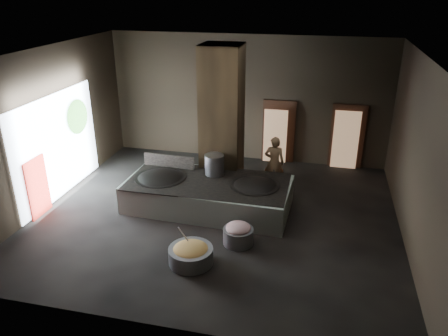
% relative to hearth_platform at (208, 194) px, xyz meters
% --- Properties ---
extents(floor, '(10.00, 9.00, 0.10)m').
position_rel_hearth_platform_xyz_m(floor, '(0.36, -0.40, -0.46)').
color(floor, black).
rests_on(floor, ground).
extents(ceiling, '(10.00, 9.00, 0.10)m').
position_rel_hearth_platform_xyz_m(ceiling, '(0.36, -0.40, 4.14)').
color(ceiling, black).
rests_on(ceiling, back_wall).
extents(back_wall, '(10.00, 0.10, 4.50)m').
position_rel_hearth_platform_xyz_m(back_wall, '(0.36, 4.15, 1.84)').
color(back_wall, black).
rests_on(back_wall, ground).
extents(front_wall, '(10.00, 0.10, 4.50)m').
position_rel_hearth_platform_xyz_m(front_wall, '(0.36, -4.95, 1.84)').
color(front_wall, black).
rests_on(front_wall, ground).
extents(left_wall, '(0.10, 9.00, 4.50)m').
position_rel_hearth_platform_xyz_m(left_wall, '(-4.69, -0.40, 1.84)').
color(left_wall, black).
rests_on(left_wall, ground).
extents(right_wall, '(0.10, 9.00, 4.50)m').
position_rel_hearth_platform_xyz_m(right_wall, '(5.41, -0.40, 1.84)').
color(right_wall, black).
rests_on(right_wall, ground).
extents(pillar, '(1.20, 1.20, 4.50)m').
position_rel_hearth_platform_xyz_m(pillar, '(0.06, 1.50, 1.84)').
color(pillar, black).
rests_on(pillar, ground).
extents(hearth_platform, '(4.78, 2.43, 0.82)m').
position_rel_hearth_platform_xyz_m(hearth_platform, '(0.00, 0.00, 0.00)').
color(hearth_platform, '#B9CDBA').
rests_on(hearth_platform, ground).
extents(platform_cap, '(4.60, 2.21, 0.03)m').
position_rel_hearth_platform_xyz_m(platform_cap, '(0.00, 0.00, 0.41)').
color(platform_cap, black).
rests_on(platform_cap, hearth_platform).
extents(wok_left, '(1.48, 1.48, 0.41)m').
position_rel_hearth_platform_xyz_m(wok_left, '(-1.45, -0.05, 0.34)').
color(wok_left, black).
rests_on(wok_left, hearth_platform).
extents(wok_left_rim, '(1.51, 1.51, 0.05)m').
position_rel_hearth_platform_xyz_m(wok_left_rim, '(-1.45, -0.05, 0.41)').
color(wok_left_rim, black).
rests_on(wok_left_rim, hearth_platform).
extents(wok_right, '(1.38, 1.38, 0.39)m').
position_rel_hearth_platform_xyz_m(wok_right, '(1.35, 0.05, 0.34)').
color(wok_right, black).
rests_on(wok_right, hearth_platform).
extents(wok_right_rim, '(1.41, 1.41, 0.05)m').
position_rel_hearth_platform_xyz_m(wok_right_rim, '(1.35, 0.05, 0.41)').
color(wok_right_rim, black).
rests_on(wok_right_rim, hearth_platform).
extents(stock_pot, '(0.57, 0.57, 0.61)m').
position_rel_hearth_platform_xyz_m(stock_pot, '(0.05, 0.55, 0.72)').
color(stock_pot, '#95979C').
rests_on(stock_pot, hearth_platform).
extents(splash_guard, '(1.64, 0.13, 0.41)m').
position_rel_hearth_platform_xyz_m(splash_guard, '(-1.45, 0.75, 0.62)').
color(splash_guard, black).
rests_on(splash_guard, hearth_platform).
extents(cook, '(0.64, 0.42, 1.72)m').
position_rel_hearth_platform_xyz_m(cook, '(1.69, 1.78, 0.45)').
color(cook, '#95704B').
rests_on(cook, ground).
extents(veg_basin, '(1.34, 1.34, 0.39)m').
position_rel_hearth_platform_xyz_m(veg_basin, '(0.31, -2.77, -0.21)').
color(veg_basin, slate).
rests_on(veg_basin, ground).
extents(veg_fill, '(0.87, 0.87, 0.27)m').
position_rel_hearth_platform_xyz_m(veg_fill, '(0.31, -2.77, -0.06)').
color(veg_fill, '#AAB356').
rests_on(veg_fill, veg_basin).
extents(ladle, '(0.31, 0.33, 0.75)m').
position_rel_hearth_platform_xyz_m(ladle, '(0.16, -2.62, 0.14)').
color(ladle, '#95979C').
rests_on(ladle, veg_basin).
extents(meat_basin, '(0.90, 0.90, 0.42)m').
position_rel_hearth_platform_xyz_m(meat_basin, '(1.24, -1.71, -0.20)').
color(meat_basin, slate).
rests_on(meat_basin, ground).
extents(meat_fill, '(0.64, 0.64, 0.24)m').
position_rel_hearth_platform_xyz_m(meat_fill, '(1.24, -1.71, 0.04)').
color(meat_fill, '#C5767D').
rests_on(meat_fill, meat_basin).
extents(doorway_near, '(1.18, 0.08, 2.38)m').
position_rel_hearth_platform_xyz_m(doorway_near, '(1.56, 4.05, 0.69)').
color(doorway_near, black).
rests_on(doorway_near, ground).
extents(doorway_near_glow, '(0.82, 0.04, 1.95)m').
position_rel_hearth_platform_xyz_m(doorway_near_glow, '(1.47, 3.76, 0.64)').
color(doorway_near_glow, '#8C6647').
rests_on(doorway_near_glow, ground).
extents(doorway_far, '(1.18, 0.08, 2.38)m').
position_rel_hearth_platform_xyz_m(doorway_far, '(3.96, 4.05, 0.69)').
color(doorway_far, black).
rests_on(doorway_far, ground).
extents(doorway_far_glow, '(0.88, 0.04, 2.08)m').
position_rel_hearth_platform_xyz_m(doorway_far_glow, '(3.91, 3.91, 0.64)').
color(doorway_far_glow, '#8C6647').
rests_on(doorway_far_glow, ground).
extents(left_opening, '(0.04, 4.20, 3.10)m').
position_rel_hearth_platform_xyz_m(left_opening, '(-4.59, -0.20, 1.19)').
color(left_opening, white).
rests_on(left_opening, ground).
extents(pavilion_sliver, '(0.05, 0.90, 1.70)m').
position_rel_hearth_platform_xyz_m(pavilion_sliver, '(-4.52, -1.50, 0.44)').
color(pavilion_sliver, maroon).
rests_on(pavilion_sliver, ground).
extents(tree_silhouette, '(0.28, 1.10, 1.10)m').
position_rel_hearth_platform_xyz_m(tree_silhouette, '(-4.49, 0.90, 1.79)').
color(tree_silhouette, '#194714').
rests_on(tree_silhouette, left_opening).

